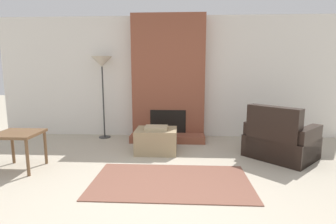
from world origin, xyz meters
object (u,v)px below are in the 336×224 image
object	(u,v)px
armchair	(279,142)
side_table	(18,138)
floor_lamp_left	(102,65)
ottoman	(156,140)

from	to	relation	value
armchair	side_table	size ratio (longest dim) A/B	2.13
armchair	floor_lamp_left	distance (m)	3.75
armchair	side_table	xyz separation A→B (m)	(-4.03, -0.70, 0.20)
ottoman	armchair	size ratio (longest dim) A/B	0.56
side_table	ottoman	bearing A→B (deg)	25.11
floor_lamp_left	armchair	bearing A→B (deg)	-19.85
armchair	floor_lamp_left	xyz separation A→B (m)	(-3.31, 1.19, 1.29)
floor_lamp_left	side_table	bearing A→B (deg)	-110.76
ottoman	side_table	distance (m)	2.17
ottoman	side_table	size ratio (longest dim) A/B	1.18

